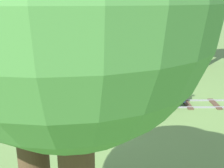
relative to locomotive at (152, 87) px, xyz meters
The scene contains 9 objects.
ground_plane 1.30m from the locomotive, 90.00° to the right, with size 60.00×60.00×0.00m, color #608442.
track 1.29m from the locomotive, 90.00° to the right, with size 0.74×6.40×0.04m.
locomotive is the anchor object (origin of this frame).
passenger_car 2.11m from the locomotive, 90.00° to the right, with size 0.80×2.70×0.97m.
conductor_person 1.09m from the locomotive, 24.60° to the right, with size 0.30×0.30×1.62m.
park_bench 3.12m from the locomotive, behind, with size 1.33×0.51×0.82m.
oak_tree_far 5.37m from the locomotive, 19.62° to the right, with size 1.90×1.90×3.47m.
oak_tree_distant 5.50m from the locomotive, 14.48° to the right, with size 1.85×1.85×3.49m.
fence_section 4.67m from the locomotive, 165.04° to the right, with size 0.08×7.48×0.90m.
Camera 1 is at (6.78, 0.19, 2.58)m, focal length 45.21 mm.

